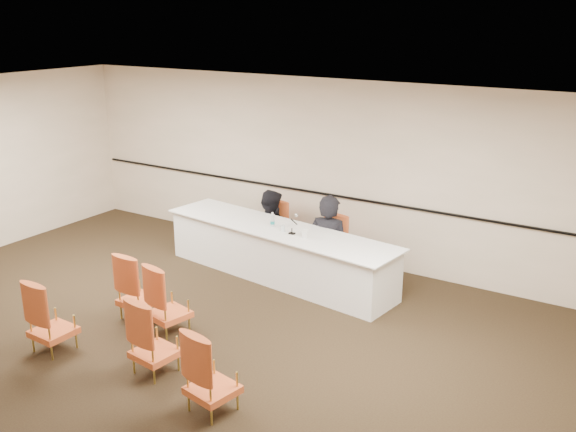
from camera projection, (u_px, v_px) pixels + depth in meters
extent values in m
plane|color=black|center=(161.00, 352.00, 7.89)|extent=(10.00, 10.00, 0.00)
plane|color=white|center=(144.00, 108.00, 6.98)|extent=(10.00, 10.00, 0.00)
cube|color=beige|center=(321.00, 169.00, 10.66)|extent=(10.00, 0.04, 3.00)
cube|color=black|center=(320.00, 193.00, 10.75)|extent=(9.80, 0.04, 0.03)
imported|color=black|center=(328.00, 252.00, 10.14)|extent=(0.74, 0.54, 1.89)
imported|color=black|center=(270.00, 236.00, 10.87)|extent=(0.82, 0.66, 1.62)
cube|color=white|center=(295.00, 234.00, 9.62)|extent=(0.35, 0.30, 0.00)
cylinder|color=silver|center=(283.00, 228.00, 9.72)|extent=(0.08, 0.08, 0.10)
cylinder|color=white|center=(305.00, 233.00, 9.44)|extent=(0.12, 0.12, 0.14)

